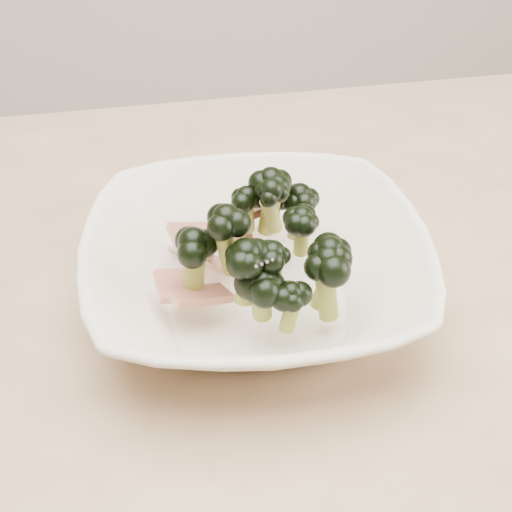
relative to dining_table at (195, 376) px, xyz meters
The scene contains 2 objects.
dining_table is the anchor object (origin of this frame).
broccoli_dish 0.15m from the dining_table, 16.64° to the right, with size 0.31×0.31×0.12m.
Camera 1 is at (-0.04, -0.48, 1.16)m, focal length 50.00 mm.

